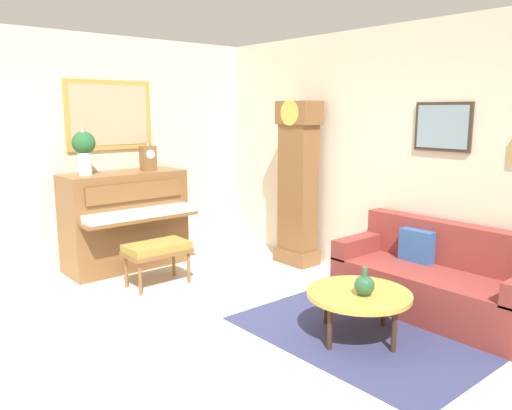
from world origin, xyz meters
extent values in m
cube|color=beige|center=(0.00, 0.00, -0.05)|extent=(6.40, 6.00, 0.10)
cube|color=beige|center=(-2.60, 0.00, 1.40)|extent=(0.10, 4.90, 2.80)
cube|color=#B28E3D|center=(-2.54, 0.36, 1.85)|extent=(0.03, 1.10, 0.84)
cube|color=tan|center=(-2.52, 0.36, 1.85)|extent=(0.01, 0.98, 0.72)
cube|color=beige|center=(0.00, 2.40, 1.40)|extent=(5.30, 0.10, 2.80)
cube|color=#33281E|center=(0.75, 2.33, 1.75)|extent=(0.60, 0.03, 0.48)
cube|color=#7A93A3|center=(0.75, 2.32, 1.75)|extent=(0.54, 0.01, 0.42)
cube|color=navy|center=(0.86, 1.05, 0.00)|extent=(2.10, 1.50, 0.01)
cube|color=brown|center=(-2.25, 0.36, 0.59)|extent=(0.60, 1.44, 1.18)
cube|color=brown|center=(-1.82, 0.36, 0.68)|extent=(0.28, 1.38, 0.04)
cube|color=white|center=(-1.82, 0.36, 0.74)|extent=(0.26, 1.32, 0.08)
cube|color=brown|center=(-1.93, 0.36, 0.98)|extent=(0.03, 1.20, 0.20)
cube|color=brown|center=(-1.39, 0.31, 0.38)|extent=(0.42, 0.70, 0.04)
cube|color=olive|center=(-1.39, 0.31, 0.44)|extent=(0.40, 0.68, 0.08)
cylinder|color=brown|center=(-1.23, 0.01, 0.18)|extent=(0.04, 0.04, 0.36)
cylinder|color=brown|center=(-1.23, 0.61, 0.18)|extent=(0.04, 0.04, 0.36)
cylinder|color=brown|center=(-1.55, 0.01, 0.18)|extent=(0.04, 0.04, 0.36)
cylinder|color=brown|center=(-1.55, 0.61, 0.18)|extent=(0.04, 0.04, 0.36)
cube|color=brown|center=(-1.00, 2.09, 0.09)|extent=(0.52, 0.34, 0.18)
cube|color=brown|center=(-1.00, 2.09, 0.89)|extent=(0.44, 0.28, 1.78)
cube|color=brown|center=(-1.00, 2.09, 1.88)|extent=(0.52, 0.32, 0.28)
cylinder|color=gold|center=(-1.00, 1.93, 1.88)|extent=(0.30, 0.02, 0.30)
cylinder|color=gold|center=(-1.00, 2.04, 0.95)|extent=(0.03, 0.03, 0.70)
cube|color=maroon|center=(1.01, 1.91, 0.21)|extent=(1.90, 0.80, 0.42)
cube|color=maroon|center=(1.01, 2.21, 0.62)|extent=(1.90, 0.20, 0.44)
cube|color=maroon|center=(0.15, 1.91, 0.50)|extent=(0.18, 0.80, 0.20)
cube|color=#2D5699|center=(0.71, 2.05, 0.58)|extent=(0.34, 0.12, 0.32)
cylinder|color=gold|center=(0.87, 0.96, 0.38)|extent=(0.88, 0.88, 0.04)
torus|color=#3D2316|center=(0.87, 0.96, 0.38)|extent=(0.88, 0.88, 0.04)
cylinder|color=#3D2316|center=(0.87, 1.32, 0.18)|extent=(0.04, 0.04, 0.36)
cylinder|color=#3D2316|center=(1.23, 0.96, 0.18)|extent=(0.04, 0.04, 0.36)
cylinder|color=#3D2316|center=(0.87, 0.60, 0.18)|extent=(0.04, 0.04, 0.36)
cylinder|color=#3D2316|center=(0.51, 0.96, 0.18)|extent=(0.04, 0.04, 0.36)
cube|color=brown|center=(-2.23, 0.70, 1.33)|extent=(0.12, 0.18, 0.30)
cylinder|color=white|center=(-2.17, 0.70, 1.38)|extent=(0.01, 0.11, 0.11)
cone|color=brown|center=(-2.23, 0.70, 1.52)|extent=(0.10, 0.10, 0.08)
cylinder|color=silver|center=(-2.23, -0.10, 1.31)|extent=(0.15, 0.15, 0.26)
sphere|color=#235B2D|center=(-2.23, -0.10, 1.55)|extent=(0.26, 0.26, 0.26)
cone|color=#D199B7|center=(-2.20, -0.12, 1.68)|extent=(0.06, 0.06, 0.16)
cylinder|color=#234C33|center=(0.95, 0.93, 0.41)|extent=(0.09, 0.09, 0.01)
sphere|color=#285638|center=(0.95, 0.93, 0.49)|extent=(0.17, 0.17, 0.17)
cylinder|color=#285638|center=(0.95, 0.93, 0.60)|extent=(0.04, 0.04, 0.08)
camera|label=1|loc=(3.42, -2.34, 1.91)|focal=35.69mm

